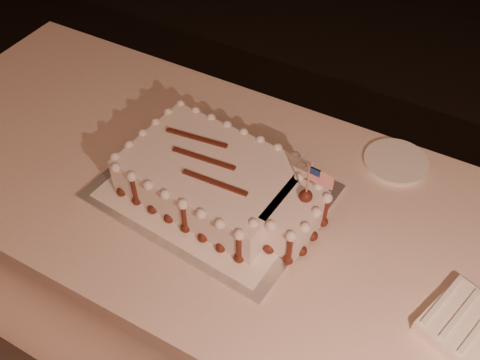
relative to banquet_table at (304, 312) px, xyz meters
The scene contains 6 objects.
room_shell 1.19m from the banquet_table, 90.00° to the right, with size 6.10×8.10×2.90m.
banquet_table is the anchor object (origin of this frame).
cake_board 0.47m from the banquet_table, behind, with size 0.54×0.40×0.01m, color silver.
doily 0.48m from the banquet_table, behind, with size 0.48×0.36×0.00m, color white.
sheet_cake 0.50m from the banquet_table, behind, with size 0.52×0.32×0.20m.
side_plate 0.50m from the banquet_table, 73.98° to the left, with size 0.17×0.17×0.01m, color white.
Camera 1 is at (0.21, -0.16, 1.75)m, focal length 40.00 mm.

